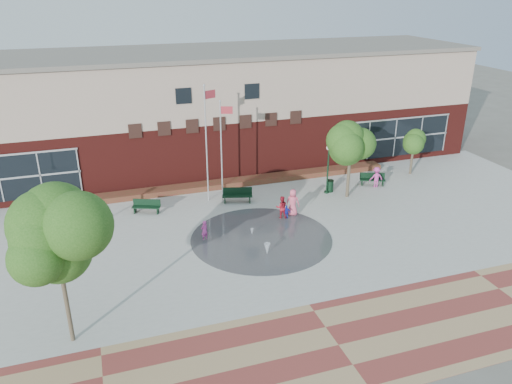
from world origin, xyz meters
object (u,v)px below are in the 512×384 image
object	(u,v)px
trash_can	(330,186)
tree_big_left	(55,240)
flagpole_left	(207,138)
flagpole_right	(222,147)
bench_left	(147,209)
child_splash	(204,230)

from	to	relation	value
trash_can	tree_big_left	distance (m)	21.42
flagpole_left	tree_big_left	size ratio (longest dim) A/B	1.19
flagpole_left	flagpole_right	bearing A→B (deg)	-54.11
flagpole_right	tree_big_left	distance (m)	15.61
bench_left	child_splash	size ratio (longest dim) A/B	1.51
trash_can	tree_big_left	size ratio (longest dim) A/B	0.13
bench_left	tree_big_left	world-z (taller)	tree_big_left
child_splash	bench_left	bearing A→B (deg)	-87.39
bench_left	tree_big_left	size ratio (longest dim) A/B	0.28
flagpole_left	trash_can	world-z (taller)	flagpole_left
bench_left	trash_can	distance (m)	13.10
bench_left	tree_big_left	xyz separation A→B (m)	(-4.55, -11.85, 4.56)
trash_can	tree_big_left	world-z (taller)	tree_big_left
tree_big_left	bench_left	bearing A→B (deg)	68.97
flagpole_right	child_splash	size ratio (longest dim) A/B	5.67
trash_can	flagpole_right	bearing A→B (deg)	174.56
flagpole_left	tree_big_left	distance (m)	15.47
flagpole_left	child_splash	size ratio (longest dim) A/B	6.44
tree_big_left	child_splash	size ratio (longest dim) A/B	5.41
flagpole_left	bench_left	world-z (taller)	flagpole_left
flagpole_right	tree_big_left	size ratio (longest dim) A/B	1.05
bench_left	child_splash	xyz separation A→B (m)	(2.80, -4.84, 0.33)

